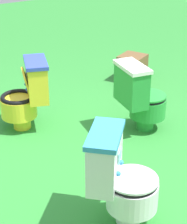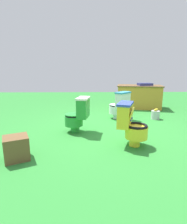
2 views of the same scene
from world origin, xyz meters
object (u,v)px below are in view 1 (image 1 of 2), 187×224
at_px(toilet_white, 120,178).
at_px(small_crate, 132,68).
at_px(toilet_yellow, 27,94).
at_px(toilet_green, 141,97).

distance_m(toilet_white, small_crate, 2.81).
xyz_separation_m(toilet_yellow, toilet_green, (-0.92, 0.69, -0.00)).
xyz_separation_m(toilet_green, toilet_white, (1.00, 1.00, 0.00)).
relative_size(toilet_white, small_crate, 2.14).
bearing_deg(toilet_green, small_crate, 155.66).
bearing_deg(toilet_white, small_crate, -175.34).
height_order(toilet_yellow, toilet_green, same).
bearing_deg(toilet_green, toilet_yellow, -115.79).
xyz_separation_m(toilet_yellow, toilet_white, (0.08, 1.68, -0.00)).
xyz_separation_m(toilet_white, small_crate, (-1.81, -2.14, -0.20)).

